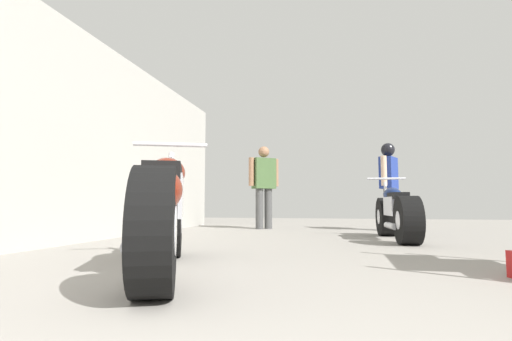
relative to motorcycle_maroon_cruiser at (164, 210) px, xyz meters
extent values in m
plane|color=gray|center=(0.86, 1.90, -0.45)|extent=(18.52, 18.52, 0.00)
cube|color=#B7B5AD|center=(-2.00, 1.90, 0.92)|extent=(0.08, 8.49, 2.74)
cylinder|color=black|center=(-0.32, 0.77, -0.10)|extent=(0.46, 0.72, 0.69)
cylinder|color=silver|center=(-0.32, 0.77, -0.10)|extent=(0.31, 0.33, 0.26)
cylinder|color=black|center=(0.28, -0.68, -0.10)|extent=(0.46, 0.72, 0.69)
cylinder|color=silver|center=(0.28, -0.68, -0.10)|extent=(0.31, 0.33, 0.26)
cube|color=silver|center=(-0.02, 0.05, 0.09)|extent=(0.50, 0.74, 0.30)
ellipsoid|color=maroon|center=(-0.11, 0.27, 0.29)|extent=(0.47, 0.63, 0.24)
cube|color=black|center=(0.06, -0.13, 0.26)|extent=(0.42, 0.57, 0.11)
ellipsoid|color=maroon|center=(0.26, -0.63, 0.12)|extent=(0.44, 0.55, 0.26)
cylinder|color=silver|center=(-0.30, 0.73, 0.22)|extent=(0.15, 0.27, 0.63)
cylinder|color=silver|center=(-0.28, 0.69, 0.59)|extent=(0.63, 0.29, 0.04)
cylinder|color=silver|center=(-0.03, -0.31, -0.20)|extent=(0.32, 0.59, 0.10)
cylinder|color=black|center=(1.94, 3.71, -0.15)|extent=(0.28, 0.61, 0.59)
cylinder|color=silver|center=(1.94, 3.71, -0.15)|extent=(0.27, 0.24, 0.22)
cylinder|color=black|center=(2.04, 2.37, -0.15)|extent=(0.28, 0.61, 0.59)
cylinder|color=silver|center=(2.04, 2.37, -0.15)|extent=(0.27, 0.24, 0.22)
cube|color=silver|center=(1.99, 3.04, 0.02)|extent=(0.26, 0.61, 0.26)
ellipsoid|color=navy|center=(1.98, 3.24, 0.18)|extent=(0.27, 0.50, 0.20)
cube|color=black|center=(2.00, 2.88, 0.15)|extent=(0.24, 0.46, 0.09)
ellipsoid|color=navy|center=(2.04, 2.42, 0.03)|extent=(0.27, 0.42, 0.22)
cylinder|color=silver|center=(1.94, 3.67, 0.13)|extent=(0.06, 0.24, 0.54)
cylinder|color=silver|center=(1.95, 3.64, 0.44)|extent=(0.57, 0.08, 0.03)
cylinder|color=silver|center=(1.88, 2.76, -0.24)|extent=(0.12, 0.51, 0.08)
cylinder|color=#4C4C4C|center=(-0.19, 5.06, -0.04)|extent=(0.22, 0.22, 0.81)
cylinder|color=#4C4C4C|center=(-0.35, 4.93, -0.04)|extent=(0.22, 0.22, 0.81)
cube|color=#476638|center=(-0.27, 4.99, 0.67)|extent=(0.50, 0.47, 0.62)
cylinder|color=#9E7051|center=(-0.05, 5.17, 0.70)|extent=(0.15, 0.15, 0.57)
cylinder|color=#9E7051|center=(-0.48, 4.82, 0.70)|extent=(0.15, 0.15, 0.57)
sphere|color=#9E7051|center=(-0.27, 4.99, 1.11)|extent=(0.22, 0.22, 0.22)
cylinder|color=#4C4C4C|center=(2.11, 4.92, -0.05)|extent=(0.20, 0.20, 0.78)
cylinder|color=#4C4C4C|center=(2.19, 5.09, -0.05)|extent=(0.20, 0.20, 0.78)
cube|color=navy|center=(2.15, 5.01, 0.64)|extent=(0.39, 0.49, 0.60)
cylinder|color=beige|center=(2.04, 4.76, 0.66)|extent=(0.14, 0.14, 0.55)
cylinder|color=beige|center=(2.26, 5.25, 0.66)|extent=(0.14, 0.14, 0.55)
sphere|color=black|center=(2.15, 5.01, 1.07)|extent=(0.22, 0.22, 0.22)
sphere|color=black|center=(2.15, 5.01, 1.08)|extent=(0.26, 0.26, 0.26)
camera|label=1|loc=(1.24, -2.53, 0.04)|focal=26.58mm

